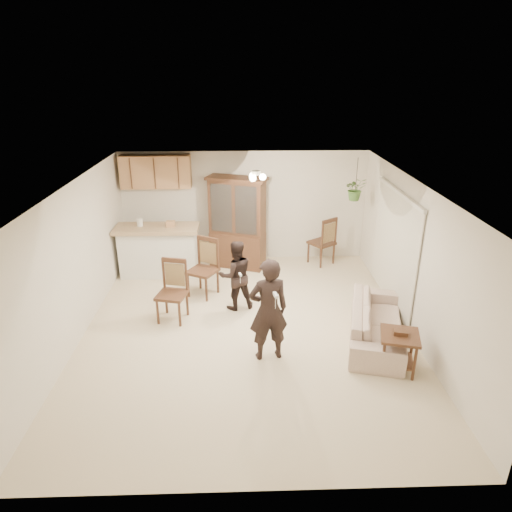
{
  "coord_description": "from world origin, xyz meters",
  "views": [
    {
      "loc": [
        -0.06,
        -6.77,
        4.14
      ],
      "look_at": [
        0.17,
        0.4,
        1.2
      ],
      "focal_mm": 32.0,
      "sensor_mm": 36.0,
      "label": 1
    }
  ],
  "objects_px": {
    "side_table": "(398,351)",
    "chair_hutch_left": "(203,280)",
    "sofa": "(377,319)",
    "adult": "(268,305)",
    "chair_bar": "(172,304)",
    "chair_hutch_right": "(321,250)",
    "child": "(236,275)",
    "china_hutch": "(237,224)"
  },
  "relations": [
    {
      "from": "side_table",
      "to": "chair_hutch_left",
      "type": "relative_size",
      "value": 0.58
    },
    {
      "from": "chair_hutch_left",
      "to": "side_table",
      "type": "bearing_deg",
      "value": -10.76
    },
    {
      "from": "chair_hutch_left",
      "to": "sofa",
      "type": "bearing_deg",
      "value": -0.79
    },
    {
      "from": "adult",
      "to": "chair_bar",
      "type": "distance_m",
      "value": 2.1
    },
    {
      "from": "side_table",
      "to": "chair_hutch_right",
      "type": "bearing_deg",
      "value": 96.54
    },
    {
      "from": "side_table",
      "to": "chair_bar",
      "type": "relative_size",
      "value": 0.61
    },
    {
      "from": "chair_bar",
      "to": "chair_hutch_right",
      "type": "relative_size",
      "value": 0.98
    },
    {
      "from": "child",
      "to": "chair_hutch_left",
      "type": "xyz_separation_m",
      "value": [
        -0.65,
        0.55,
        -0.35
      ]
    },
    {
      "from": "child",
      "to": "chair_bar",
      "type": "bearing_deg",
      "value": 4.34
    },
    {
      "from": "child",
      "to": "chair_bar",
      "type": "distance_m",
      "value": 1.25
    },
    {
      "from": "side_table",
      "to": "chair_bar",
      "type": "bearing_deg",
      "value": 155.8
    },
    {
      "from": "chair_hutch_left",
      "to": "chair_bar",
      "type": "bearing_deg",
      "value": -87.24
    },
    {
      "from": "sofa",
      "to": "side_table",
      "type": "relative_size",
      "value": 2.82
    },
    {
      "from": "sofa",
      "to": "chair_hutch_right",
      "type": "height_order",
      "value": "chair_hutch_right"
    },
    {
      "from": "adult",
      "to": "child",
      "type": "height_order",
      "value": "adult"
    },
    {
      "from": "child",
      "to": "chair_bar",
      "type": "height_order",
      "value": "child"
    },
    {
      "from": "side_table",
      "to": "chair_hutch_left",
      "type": "distance_m",
      "value": 3.96
    },
    {
      "from": "child",
      "to": "chair_bar",
      "type": "xyz_separation_m",
      "value": [
        -1.12,
        -0.4,
        -0.37
      ]
    },
    {
      "from": "china_hutch",
      "to": "adult",
      "type": "bearing_deg",
      "value": -62.24
    },
    {
      "from": "sofa",
      "to": "adult",
      "type": "distance_m",
      "value": 1.94
    },
    {
      "from": "adult",
      "to": "chair_hutch_left",
      "type": "distance_m",
      "value": 2.51
    },
    {
      "from": "adult",
      "to": "chair_bar",
      "type": "bearing_deg",
      "value": -47.48
    },
    {
      "from": "adult",
      "to": "china_hutch",
      "type": "distance_m",
      "value": 3.61
    },
    {
      "from": "side_table",
      "to": "china_hutch",
      "type": "bearing_deg",
      "value": 120.92
    },
    {
      "from": "adult",
      "to": "chair_hutch_left",
      "type": "bearing_deg",
      "value": -72.79
    },
    {
      "from": "sofa",
      "to": "child",
      "type": "distance_m",
      "value": 2.6
    },
    {
      "from": "china_hutch",
      "to": "chair_hutch_left",
      "type": "height_order",
      "value": "china_hutch"
    },
    {
      "from": "adult",
      "to": "chair_hutch_right",
      "type": "height_order",
      "value": "adult"
    },
    {
      "from": "china_hutch",
      "to": "chair_hutch_right",
      "type": "xyz_separation_m",
      "value": [
        1.9,
        0.1,
        -0.69
      ]
    },
    {
      "from": "china_hutch",
      "to": "chair_bar",
      "type": "bearing_deg",
      "value": -95.61
    },
    {
      "from": "chair_hutch_right",
      "to": "child",
      "type": "bearing_deg",
      "value": 11.22
    },
    {
      "from": "chair_bar",
      "to": "child",
      "type": "bearing_deg",
      "value": 32.79
    },
    {
      "from": "adult",
      "to": "chair_hutch_right",
      "type": "xyz_separation_m",
      "value": [
        1.43,
        3.67,
        -0.59
      ]
    },
    {
      "from": "china_hutch",
      "to": "side_table",
      "type": "distance_m",
      "value": 4.66
    },
    {
      "from": "chair_hutch_left",
      "to": "child",
      "type": "bearing_deg",
      "value": -11.07
    },
    {
      "from": "child",
      "to": "adult",
      "type": "bearing_deg",
      "value": 91.98
    },
    {
      "from": "chair_bar",
      "to": "sofa",
      "type": "bearing_deg",
      "value": 0.82
    },
    {
      "from": "sofa",
      "to": "chair_bar",
      "type": "bearing_deg",
      "value": 92.51
    },
    {
      "from": "sofa",
      "to": "chair_bar",
      "type": "relative_size",
      "value": 1.71
    },
    {
      "from": "china_hutch",
      "to": "chair_hutch_left",
      "type": "relative_size",
      "value": 1.77
    },
    {
      "from": "adult",
      "to": "china_hutch",
      "type": "xyz_separation_m",
      "value": [
        -0.48,
        3.57,
        0.1
      ]
    },
    {
      "from": "adult",
      "to": "chair_hutch_right",
      "type": "distance_m",
      "value": 3.98
    }
  ]
}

